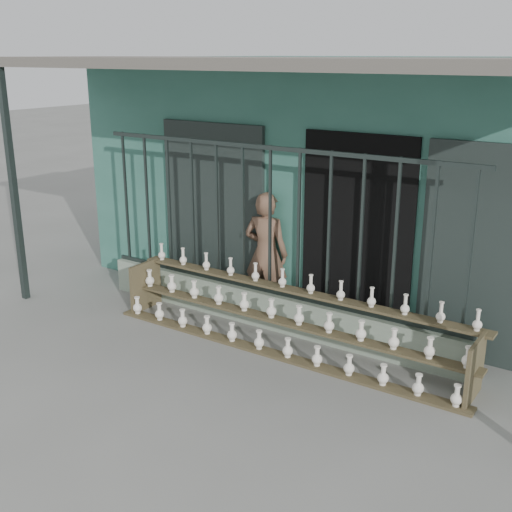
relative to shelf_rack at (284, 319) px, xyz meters
The scene contains 6 objects.
ground 1.06m from the shelf_rack, 117.58° to the right, with size 60.00×60.00×0.00m, color slate.
workshop_building 3.60m from the shelf_rack, 97.80° to the left, with size 7.40×6.60×3.21m.
parapet_wall 0.64m from the shelf_rack, 138.13° to the left, with size 5.00×0.20×0.45m, color gray.
security_fence 1.17m from the shelf_rack, 138.13° to the left, with size 5.00×0.04×1.80m.
shelf_rack is the anchor object (origin of this frame).
elderly_woman 1.19m from the shelf_rack, 133.75° to the left, with size 0.59×0.39×1.61m, color brown.
Camera 1 is at (3.94, -4.92, 3.25)m, focal length 45.00 mm.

